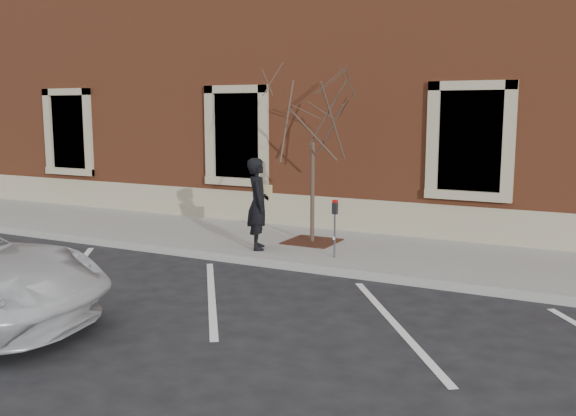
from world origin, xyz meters
The scene contains 9 objects.
ground centered at (0.00, 0.00, 0.00)m, with size 120.00×120.00×0.00m, color #28282B.
sidewalk_near centered at (0.00, 1.75, 0.07)m, with size 40.00×3.50×0.15m, color gray.
curb_near centered at (0.00, -0.05, 0.07)m, with size 40.00×0.12×0.15m, color #9E9E99.
parking_stripes centered at (0.00, -2.20, 0.00)m, with size 28.00×4.40×0.01m, color silver, non-canonical shape.
building_civic centered at (0.00, 7.74, 4.00)m, with size 40.00×8.62×8.00m.
man centered at (-0.77, 0.71, 1.12)m, with size 0.71×0.46×1.94m, color black.
parking_meter centered at (0.98, 0.73, 0.96)m, with size 0.11×0.08×1.16m.
tree_grate centered at (-0.05, 1.87, 0.16)m, with size 1.09×1.09×0.03m, color #481F17.
sapling centered at (-0.05, 1.87, 2.98)m, with size 2.43×2.43×4.05m.
Camera 1 is at (5.92, -10.86, 3.11)m, focal length 40.00 mm.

